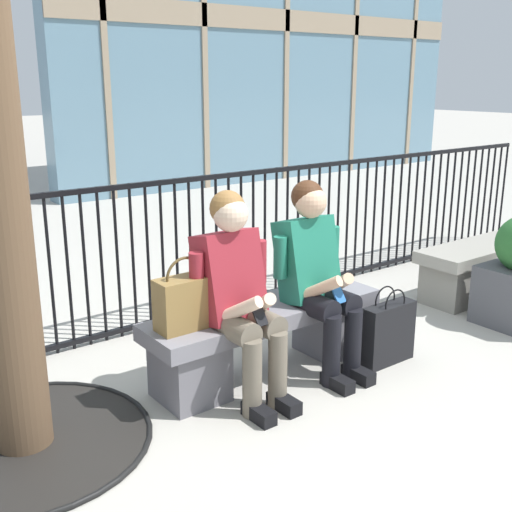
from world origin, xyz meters
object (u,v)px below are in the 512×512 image
(shopping_bag, at_px, (388,332))
(seated_person_companion, at_px, (316,271))
(seated_person_with_phone, at_px, (238,290))
(stone_bench_far, at_px, (491,261))
(handbag_on_bench, at_px, (185,302))
(stone_bench, at_px, (266,333))

(shopping_bag, bearing_deg, seated_person_companion, 150.67)
(seated_person_with_phone, xyz_separation_m, seated_person_companion, (0.60, 0.00, 0.00))
(stone_bench_far, bearing_deg, handbag_on_bench, -178.56)
(seated_person_with_phone, distance_m, handbag_on_bench, 0.31)
(stone_bench, height_order, handbag_on_bench, handbag_on_bench)
(stone_bench, height_order, seated_person_with_phone, seated_person_with_phone)
(stone_bench, height_order, seated_person_companion, seated_person_companion)
(handbag_on_bench, height_order, stone_bench_far, handbag_on_bench)
(stone_bench, xyz_separation_m, stone_bench_far, (2.55, 0.07, 0.00))
(stone_bench, bearing_deg, handbag_on_bench, -179.01)
(seated_person_with_phone, xyz_separation_m, stone_bench_far, (2.85, 0.20, -0.38))
(seated_person_companion, xyz_separation_m, handbag_on_bench, (-0.88, 0.12, -0.04))
(handbag_on_bench, relative_size, shopping_bag, 0.81)
(stone_bench, height_order, stone_bench_far, same)
(shopping_bag, bearing_deg, stone_bench, 153.09)
(seated_person_companion, height_order, handbag_on_bench, seated_person_companion)
(seated_person_with_phone, distance_m, stone_bench_far, 2.88)
(shopping_bag, bearing_deg, seated_person_with_phone, 166.78)
(seated_person_with_phone, distance_m, seated_person_companion, 0.60)
(stone_bench, distance_m, handbag_on_bench, 0.67)
(stone_bench, xyz_separation_m, seated_person_companion, (0.30, -0.13, 0.38))
(stone_bench, bearing_deg, stone_bench_far, 1.55)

